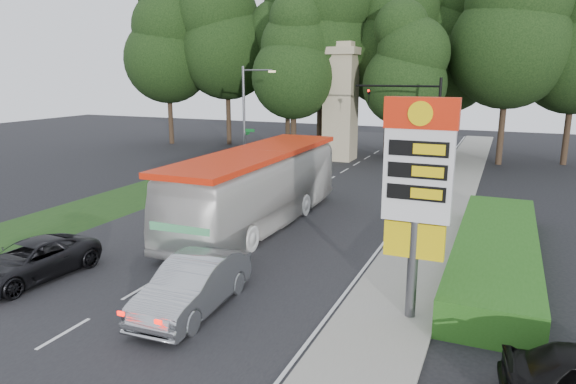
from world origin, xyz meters
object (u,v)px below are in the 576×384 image
at_px(traffic_signal_mast, 419,114).
at_px(gas_station_pylon, 418,180).
at_px(transit_bus, 258,189).
at_px(sedan_silver, 193,285).
at_px(suv_charcoal, 30,261).
at_px(monument, 341,101).
at_px(streetlight_signs, 246,114).

bearing_deg(traffic_signal_mast, gas_station_pylon, -80.91).
distance_m(traffic_signal_mast, transit_bus, 16.00).
relative_size(transit_bus, sedan_silver, 2.62).
relative_size(traffic_signal_mast, transit_bus, 0.53).
xyz_separation_m(gas_station_pylon, sedan_silver, (-6.57, -2.10, -3.59)).
xyz_separation_m(transit_bus, suv_charcoal, (-4.73, -9.50, -1.19)).
relative_size(transit_bus, suv_charcoal, 2.66).
xyz_separation_m(gas_station_pylon, suv_charcoal, (-13.57, -2.33, -3.73)).
xyz_separation_m(traffic_signal_mast, suv_charcoal, (-10.05, -24.34, -3.96)).
xyz_separation_m(traffic_signal_mast, monument, (-7.68, 6.00, 0.43)).
bearing_deg(transit_bus, suv_charcoal, -116.26).
bearing_deg(sedan_silver, gas_station_pylon, 14.49).
relative_size(sedan_silver, suv_charcoal, 1.01).
bearing_deg(monument, streetlight_signs, -121.97).
height_order(transit_bus, suv_charcoal, transit_bus).
distance_m(monument, sedan_silver, 30.75).
height_order(transit_bus, sedan_silver, transit_bus).
bearing_deg(sedan_silver, traffic_signal_mast, 79.56).
bearing_deg(monument, traffic_signal_mast, -38.00).
xyz_separation_m(monument, transit_bus, (2.36, -20.84, -3.20)).
bearing_deg(monument, sedan_silver, -81.25).
height_order(streetlight_signs, monument, monument).
xyz_separation_m(traffic_signal_mast, streetlight_signs, (-12.67, -1.99, -0.23)).
bearing_deg(traffic_signal_mast, transit_bus, -109.73).
bearing_deg(sedan_silver, transit_bus, 100.56).
bearing_deg(suv_charcoal, streetlight_signs, 101.37).
bearing_deg(gas_station_pylon, suv_charcoal, -170.24).
bearing_deg(transit_bus, streetlight_signs, 119.98).
height_order(traffic_signal_mast, sedan_silver, traffic_signal_mast).
height_order(monument, sedan_silver, monument).
bearing_deg(gas_station_pylon, monument, 111.80).
xyz_separation_m(transit_bus, sedan_silver, (2.28, -9.27, -1.05)).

